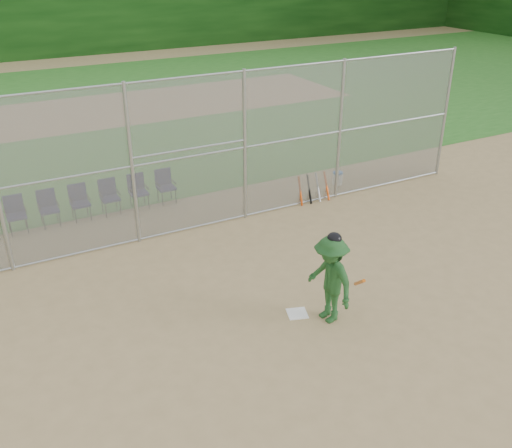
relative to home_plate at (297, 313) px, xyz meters
name	(u,v)px	position (x,y,z in m)	size (l,w,h in m)	color
ground	(315,323)	(0.15, -0.44, -0.01)	(100.00, 100.00, 0.00)	tan
grass_strip	(94,111)	(0.15, 17.56, 0.00)	(100.00, 100.00, 0.00)	#27661E
dirt_patch_far	(94,111)	(0.15, 17.56, 0.00)	(24.00, 24.00, 0.00)	tan
backstop_fence	(209,151)	(0.15, 4.56, 2.06)	(16.09, 0.09, 4.00)	gray
home_plate	(297,313)	(0.00, 0.00, 0.00)	(0.40, 0.40, 0.02)	white
batter_at_plate	(330,279)	(0.45, -0.42, 0.92)	(0.98, 1.35, 1.91)	#1F4D21
water_cooler	(338,178)	(4.77, 5.34, 0.20)	(0.32, 0.32, 0.41)	white
spare_bats	(314,188)	(3.38, 4.59, 0.40)	(0.96, 0.39, 0.83)	#D84C14
chair_2	(16,215)	(-4.45, 6.52, 0.47)	(0.54, 0.52, 0.96)	#10113D
chair_3	(49,209)	(-3.64, 6.52, 0.47)	(0.54, 0.52, 0.96)	#10113D
chair_4	(80,203)	(-2.83, 6.52, 0.47)	(0.54, 0.52, 0.96)	#10113D
chair_5	(110,197)	(-2.02, 6.52, 0.47)	(0.54, 0.52, 0.96)	#10113D
chair_6	(139,192)	(-1.21, 6.52, 0.47)	(0.54, 0.52, 0.96)	#10113D
chair_7	(166,187)	(-0.40, 6.52, 0.47)	(0.54, 0.52, 0.96)	#10113D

